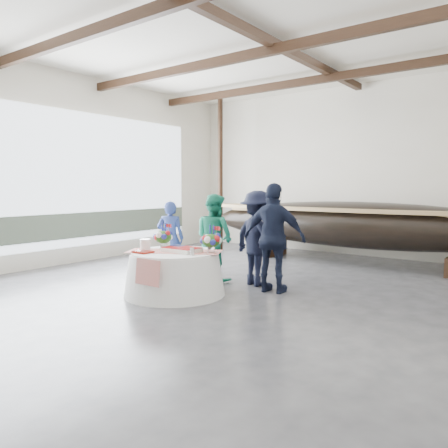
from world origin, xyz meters
The scene contains 13 objects.
floor centered at (0.00, 0.00, 0.00)m, with size 10.00×12.00×0.01m, color #3D3D42.
wall_back centered at (0.00, 6.00, 2.25)m, with size 10.00×0.02×4.50m, color silver.
wall_left centered at (-5.00, 0.00, 2.25)m, with size 0.02×12.00×4.50m, color silver.
ceiling centered at (0.00, 0.00, 4.50)m, with size 10.00×12.00×0.01m, color white.
pavilion_structure centered at (0.00, 0.79, 4.00)m, with size 9.80×11.76×4.50m.
open_bay centered at (-4.95, 1.00, 1.83)m, with size 0.03×7.00×3.20m.
longboat_display centered at (0.45, 4.57, 0.94)m, with size 7.88×1.58×1.48m.
banquet_table centered at (-0.94, -0.06, 0.37)m, with size 1.71×1.71×0.74m.
tabletop_items centered at (-0.94, 0.10, 0.89)m, with size 1.65×1.24×0.40m.
guest_woman_blue centered at (-2.15, 1.10, 0.77)m, with size 0.56×0.37×1.53m, color navy.
guest_woman_teal centered at (-1.09, 1.23, 0.84)m, with size 0.82×0.64×1.69m, color #1A8B69.
guest_man_left centered at (-0.19, 1.38, 0.88)m, with size 1.13×0.65×1.76m, color black.
guest_man_right centered at (0.34, 1.08, 0.95)m, with size 1.11×0.46×1.90m, color black.
Camera 1 is at (4.12, -5.40, 1.84)m, focal length 35.00 mm.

